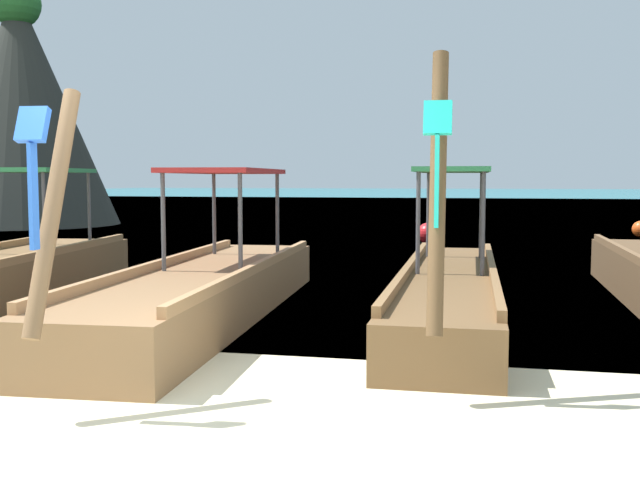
% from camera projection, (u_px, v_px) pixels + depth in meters
% --- Properties ---
extents(ground, '(120.00, 120.00, 0.00)m').
position_uv_depth(ground, '(177.00, 437.00, 4.65)').
color(ground, beige).
extents(sea_water, '(120.00, 120.00, 0.00)m').
position_uv_depth(sea_water, '(460.00, 197.00, 65.22)').
color(sea_water, '#147A89').
rests_on(sea_water, ground).
extents(longtail_boat_yellow_ribbon, '(1.87, 5.60, 2.60)m').
position_uv_depth(longtail_boat_yellow_ribbon, '(19.00, 271.00, 10.18)').
color(longtail_boat_yellow_ribbon, brown).
rests_on(longtail_boat_yellow_ribbon, ground).
extents(longtail_boat_blue_ribbon, '(1.67, 7.13, 2.26)m').
position_uv_depth(longtail_boat_blue_ribbon, '(207.00, 289.00, 8.62)').
color(longtail_boat_blue_ribbon, olive).
rests_on(longtail_boat_blue_ribbon, ground).
extents(longtail_boat_turquoise_ribbon, '(1.13, 7.00, 2.57)m').
position_uv_depth(longtail_boat_turquoise_ribbon, '(450.00, 288.00, 8.81)').
color(longtail_boat_turquoise_ribbon, brown).
rests_on(longtail_boat_turquoise_ribbon, ground).
extents(karst_rock, '(6.71, 6.68, 8.50)m').
position_uv_depth(karst_rock, '(17.00, 111.00, 26.00)').
color(karst_rock, '#2D302B').
rests_on(karst_rock, ground).
extents(mooring_buoy_far, '(0.53, 0.53, 0.53)m').
position_uv_depth(mooring_buoy_far, '(428.00, 233.00, 18.36)').
color(mooring_buoy_far, red).
rests_on(mooring_buoy_far, sea_water).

